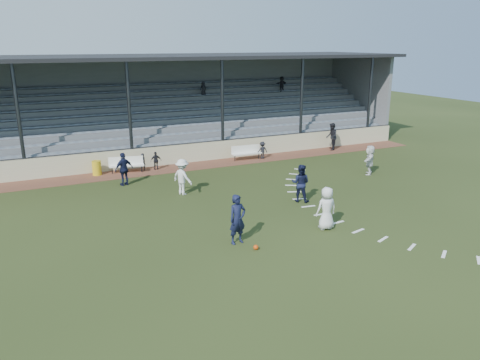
% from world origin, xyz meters
% --- Properties ---
extents(ground, '(90.00, 90.00, 0.00)m').
position_xyz_m(ground, '(0.00, 0.00, 0.00)').
color(ground, '#273315').
rests_on(ground, ground).
extents(cinder_track, '(34.00, 2.00, 0.02)m').
position_xyz_m(cinder_track, '(0.00, 10.50, 0.01)').
color(cinder_track, brown).
rests_on(cinder_track, ground).
extents(retaining_wall, '(34.00, 0.18, 1.20)m').
position_xyz_m(retaining_wall, '(0.00, 11.55, 0.60)').
color(retaining_wall, beige).
rests_on(retaining_wall, ground).
extents(bench_left, '(2.04, 0.86, 0.95)m').
position_xyz_m(bench_left, '(-3.58, 10.71, 0.58)').
color(bench_left, white).
rests_on(bench_left, cinder_track).
extents(bench_right, '(2.02, 0.55, 0.95)m').
position_xyz_m(bench_right, '(4.20, 10.57, 0.58)').
color(bench_right, white).
rests_on(bench_right, cinder_track).
extents(trash_bin, '(0.52, 0.52, 0.83)m').
position_xyz_m(trash_bin, '(-5.26, 10.89, 0.44)').
color(trash_bin, gold).
rests_on(trash_bin, cinder_track).
extents(football, '(0.19, 0.19, 0.19)m').
position_xyz_m(football, '(-1.48, -2.09, 0.10)').
color(football, '#C8410B').
rests_on(football, ground).
extents(player_white_lead, '(0.91, 0.62, 1.79)m').
position_xyz_m(player_white_lead, '(2.07, -1.47, 0.90)').
color(player_white_lead, silver).
rests_on(player_white_lead, ground).
extents(player_navy_lead, '(0.77, 0.57, 1.94)m').
position_xyz_m(player_navy_lead, '(-1.84, -1.24, 0.97)').
color(player_navy_lead, '#121632').
rests_on(player_navy_lead, ground).
extents(player_navy_mid, '(1.13, 1.12, 1.85)m').
position_xyz_m(player_navy_mid, '(2.96, 1.95, 0.92)').
color(player_navy_mid, '#121632').
rests_on(player_navy_mid, ground).
extents(player_white_wing, '(1.14, 1.36, 1.83)m').
position_xyz_m(player_white_wing, '(-1.85, 5.40, 0.92)').
color(player_white_wing, silver).
rests_on(player_white_wing, ground).
extents(player_navy_wing, '(1.14, 0.74, 1.80)m').
position_xyz_m(player_navy_wing, '(-4.20, 8.23, 0.90)').
color(player_navy_wing, '#121632').
rests_on(player_navy_wing, ground).
extents(player_white_back, '(1.48, 1.49, 1.72)m').
position_xyz_m(player_white_back, '(9.23, 4.43, 0.86)').
color(player_white_back, silver).
rests_on(player_white_back, ground).
extents(official, '(1.10, 1.17, 1.92)m').
position_xyz_m(official, '(10.99, 10.64, 0.98)').
color(official, black).
rests_on(official, cinder_track).
extents(sub_left_near, '(0.45, 0.37, 1.06)m').
position_xyz_m(sub_left_near, '(-2.61, 10.74, 0.55)').
color(sub_left_near, black).
rests_on(sub_left_near, cinder_track).
extents(sub_left_far, '(0.68, 0.36, 1.10)m').
position_xyz_m(sub_left_far, '(-1.81, 10.64, 0.57)').
color(sub_left_far, black).
rests_on(sub_left_far, cinder_track).
extents(sub_right, '(0.74, 0.43, 1.14)m').
position_xyz_m(sub_right, '(5.29, 10.38, 0.59)').
color(sub_right, black).
rests_on(sub_right, cinder_track).
extents(grandstand, '(34.60, 9.00, 6.61)m').
position_xyz_m(grandstand, '(0.01, 16.26, 2.20)').
color(grandstand, slate).
rests_on(grandstand, ground).
extents(penalty_arc, '(3.89, 14.63, 0.01)m').
position_xyz_m(penalty_arc, '(4.12, 0.00, 0.01)').
color(penalty_arc, white).
rests_on(penalty_arc, ground).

